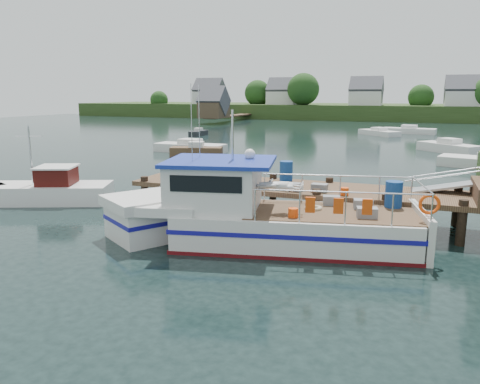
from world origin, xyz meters
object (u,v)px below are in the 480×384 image
(moored_far, at_px, (409,130))
(moored_rowboat, at_px, (196,151))
(dock, at_px, (448,174))
(moored_a, at_px, (190,147))
(lobster_boat, at_px, (255,216))
(work_boat, at_px, (42,190))
(moored_b, at_px, (449,147))
(moored_e, at_px, (198,133))
(moored_d, at_px, (379,132))

(moored_far, bearing_deg, moored_rowboat, -125.43)
(dock, relative_size, moored_a, 2.57)
(lobster_boat, bearing_deg, dock, 18.20)
(lobster_boat, relative_size, moored_rowboat, 2.54)
(dock, bearing_deg, moored_far, 93.04)
(work_boat, bearing_deg, moored_b, 33.24)
(lobster_boat, height_order, moored_b, lobster_boat)
(moored_far, xyz_separation_m, moored_e, (-24.29, -12.56, -0.06))
(work_boat, relative_size, moored_d, 1.22)
(moored_far, bearing_deg, moored_e, -160.71)
(moored_b, bearing_deg, dock, -83.96)
(work_boat, relative_size, moored_rowboat, 1.51)
(moored_a, bearing_deg, work_boat, -61.08)
(lobster_boat, distance_m, moored_far, 50.41)
(dock, xyz_separation_m, lobster_boat, (-6.15, -3.63, -1.25))
(work_boat, relative_size, moored_a, 1.05)
(lobster_boat, bearing_deg, moored_e, 106.28)
(dock, height_order, moored_a, dock)
(dock, height_order, work_boat, dock)
(lobster_boat, relative_size, moored_b, 2.09)
(work_boat, relative_size, moored_e, 1.96)
(dock, relative_size, lobster_boat, 1.46)
(lobster_boat, relative_size, moored_e, 3.28)
(work_boat, xyz_separation_m, moored_rowboat, (-0.52, 17.62, -0.12))
(dock, xyz_separation_m, moored_far, (-2.47, 46.64, -1.83))
(dock, xyz_separation_m, moored_a, (-20.08, 18.76, -1.81))
(moored_rowboat, bearing_deg, moored_e, 128.32)
(moored_rowboat, distance_m, moored_far, 34.22)
(moored_a, distance_m, moored_e, 16.71)
(moored_far, xyz_separation_m, moored_d, (-3.42, -4.18, -0.05))
(lobster_boat, xyz_separation_m, moored_rowboat, (-12.07, 19.88, -0.53))
(work_boat, xyz_separation_m, moored_far, (15.22, 48.01, -0.17))
(moored_b, distance_m, moored_d, 17.36)
(work_boat, height_order, moored_rowboat, work_boat)
(lobster_boat, xyz_separation_m, moored_e, (-20.61, 37.71, -0.64))
(work_boat, bearing_deg, lobster_boat, -33.66)
(work_boat, xyz_separation_m, moored_b, (19.06, 28.06, -0.11))
(moored_d, bearing_deg, moored_far, 36.42)
(moored_d, bearing_deg, moored_b, -79.59)
(work_boat, height_order, moored_e, work_boat)
(dock, bearing_deg, moored_d, 97.91)
(moored_d, xyz_separation_m, moored_e, (-20.86, -8.37, -0.02))
(moored_b, relative_size, moored_e, 1.57)
(moored_rowboat, relative_size, moored_far, 0.66)
(lobster_boat, height_order, moored_d, lobster_boat)
(dock, relative_size, work_boat, 2.45)
(moored_d, bearing_deg, moored_rowboat, -129.49)
(moored_far, height_order, moored_b, moored_b)
(dock, relative_size, moored_d, 3.00)
(moored_far, distance_m, moored_b, 20.32)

